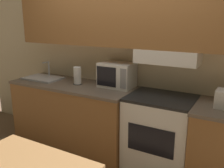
{
  "coord_description": "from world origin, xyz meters",
  "views": [
    {
      "loc": [
        1.39,
        -2.93,
        1.78
      ],
      "look_at": [
        0.05,
        -0.58,
        1.07
      ],
      "focal_mm": 40.0,
      "sensor_mm": 36.0,
      "label": 1
    }
  ],
  "objects": [
    {
      "name": "stove_range",
      "position": [
        0.54,
        -0.31,
        0.46
      ],
      "size": [
        0.75,
        0.62,
        0.92
      ],
      "color": "white",
      "rests_on": "ground_plane"
    },
    {
      "name": "paper_towel_roll",
      "position": [
        -0.63,
        -0.32,
        1.04
      ],
      "size": [
        0.12,
        0.12,
        0.24
      ],
      "color": "black",
      "rests_on": "lower_counter_main"
    },
    {
      "name": "microwave",
      "position": [
        -0.11,
        -0.18,
        1.08
      ],
      "size": [
        0.44,
        0.31,
        0.32
      ],
      "color": "white",
      "rests_on": "lower_counter_main"
    },
    {
      "name": "lower_counter_main",
      "position": [
        -0.72,
        -0.33,
        0.46
      ],
      "size": [
        1.75,
        0.68,
        0.92
      ],
      "color": "#936033",
      "rests_on": "ground_plane"
    },
    {
      "name": "ground_plane",
      "position": [
        0.0,
        0.0,
        0.0
      ],
      "size": [
        16.0,
        16.0,
        0.0
      ],
      "primitive_type": "plane",
      "color": "#7F664C"
    },
    {
      "name": "wall_back",
      "position": [
        0.01,
        -0.07,
        1.52
      ],
      "size": [
        5.56,
        0.38,
        2.55
      ],
      "color": "beige",
      "rests_on": "ground_plane"
    },
    {
      "name": "sink_basin",
      "position": [
        -1.26,
        -0.33,
        0.94
      ],
      "size": [
        0.55,
        0.36,
        0.25
      ],
      "color": "#B7BABF",
      "rests_on": "lower_counter_main"
    }
  ]
}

